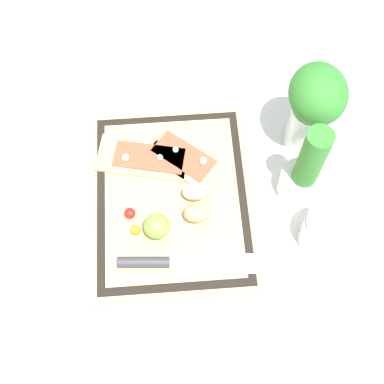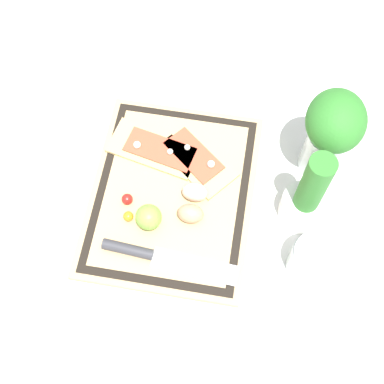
% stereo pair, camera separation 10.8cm
% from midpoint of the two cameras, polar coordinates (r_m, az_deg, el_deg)
% --- Properties ---
extents(ground_plane, '(6.00, 6.00, 0.00)m').
position_cam_midpoint_polar(ground_plane, '(1.11, -4.90, -1.22)').
color(ground_plane, silver).
extents(cutting_board, '(0.42, 0.33, 0.02)m').
position_cam_midpoint_polar(cutting_board, '(1.10, -4.94, -1.03)').
color(cutting_board, tan).
rests_on(cutting_board, ground_plane).
extents(pizza_slice_near, '(0.13, 0.20, 0.02)m').
position_cam_midpoint_polar(pizza_slice_near, '(1.13, -7.87, 3.37)').
color(pizza_slice_near, tan).
rests_on(pizza_slice_near, cutting_board).
extents(pizza_slice_far, '(0.17, 0.18, 0.02)m').
position_cam_midpoint_polar(pizza_slice_far, '(1.12, -3.20, 3.23)').
color(pizza_slice_far, tan).
rests_on(pizza_slice_far, cutting_board).
extents(knife, '(0.05, 0.27, 0.02)m').
position_cam_midpoint_polar(knife, '(1.04, -5.97, -7.84)').
color(knife, silver).
rests_on(knife, cutting_board).
extents(egg_brown, '(0.04, 0.05, 0.04)m').
position_cam_midpoint_polar(egg_brown, '(1.05, -2.43, -2.60)').
color(egg_brown, tan).
rests_on(egg_brown, cutting_board).
extents(egg_pink, '(0.04, 0.05, 0.04)m').
position_cam_midpoint_polar(egg_pink, '(1.07, -2.53, -0.22)').
color(egg_pink, beige).
rests_on(egg_pink, cutting_board).
extents(lime, '(0.05, 0.05, 0.05)m').
position_cam_midpoint_polar(lime, '(1.04, -6.74, -3.96)').
color(lime, '#7FB742').
rests_on(lime, cutting_board).
extents(cherry_tomato_red, '(0.02, 0.02, 0.02)m').
position_cam_midpoint_polar(cherry_tomato_red, '(1.08, -9.49, -2.56)').
color(cherry_tomato_red, red).
rests_on(cherry_tomato_red, cutting_board).
extents(cherry_tomato_yellow, '(0.02, 0.02, 0.02)m').
position_cam_midpoint_polar(cherry_tomato_yellow, '(1.06, -8.93, -4.33)').
color(cherry_tomato_yellow, orange).
rests_on(cherry_tomato_yellow, cutting_board).
extents(herb_pot, '(0.09, 0.09, 0.22)m').
position_cam_midpoint_polar(herb_pot, '(1.06, 9.21, 1.68)').
color(herb_pot, white).
rests_on(herb_pot, ground_plane).
extents(sauce_jar, '(0.09, 0.09, 0.09)m').
position_cam_midpoint_polar(sauce_jar, '(1.06, 11.05, -4.52)').
color(sauce_jar, silver).
rests_on(sauce_jar, ground_plane).
extents(herb_glass, '(0.13, 0.11, 0.22)m').
position_cam_midpoint_polar(herb_glass, '(1.07, 10.11, 8.87)').
color(herb_glass, silver).
rests_on(herb_glass, ground_plane).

